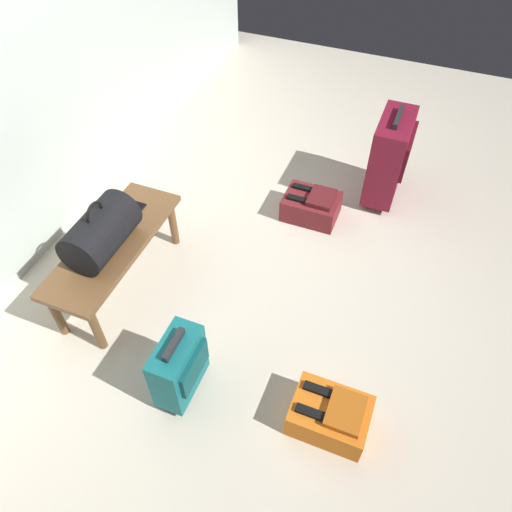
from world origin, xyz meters
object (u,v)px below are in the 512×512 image
bench (114,248)px  suitcase_small_teal (179,366)px  cell_phone (134,205)px  suitcase_upright_burgundy (389,157)px  duffel_bag_black (101,232)px  backpack_maroon (312,206)px  backpack_orange (330,415)px

bench → suitcase_small_teal: bearing=-126.6°
cell_phone → suitcase_upright_burgundy: (1.13, -1.36, -0.04)m
cell_phone → suitcase_small_teal: suitcase_small_teal is taller
suitcase_small_teal → duffel_bag_black: bearing=56.7°
suitcase_small_teal → backpack_maroon: suitcase_small_teal is taller
suitcase_upright_burgundy → backpack_maroon: suitcase_upright_burgundy is taller
duffel_bag_black → suitcase_small_teal: 0.86m
backpack_orange → bench: bearing=74.4°
duffel_bag_black → backpack_orange: (-0.35, -1.45, -0.42)m
backpack_maroon → cell_phone: bearing=127.1°
duffel_bag_black → backpack_orange: bearing=-103.4°
bench → backpack_maroon: size_ratio=2.63×
backpack_orange → cell_phone: bearing=64.4°
bench → duffel_bag_black: duffel_bag_black is taller
suitcase_small_teal → bench: bearing=53.4°
duffel_bag_black → suitcase_upright_burgundy: duffel_bag_black is taller
suitcase_small_teal → cell_phone: bearing=41.6°
duffel_bag_black → backpack_maroon: (1.09, -0.90, -0.42)m
duffel_bag_black → backpack_orange: 1.55m
bench → backpack_maroon: (1.03, -0.90, -0.23)m
bench → duffel_bag_black: size_ratio=2.27×
backpack_orange → backpack_maroon: (1.43, 0.54, 0.00)m
cell_phone → suitcase_small_teal: (-0.82, -0.73, -0.15)m
bench → duffel_bag_black: bearing=-180.0°
backpack_orange → backpack_maroon: same height
bench → suitcase_small_teal: suitcase_small_teal is taller
backpack_maroon → duffel_bag_black: bearing=140.3°
suitcase_upright_burgundy → suitcase_small_teal: bearing=161.9°
suitcase_upright_burgundy → backpack_maroon: bearing=134.5°
suitcase_upright_burgundy → backpack_maroon: (-0.41, 0.42, -0.26)m
suitcase_small_teal → backpack_orange: suitcase_small_teal is taller
duffel_bag_black → backpack_orange: duffel_bag_black is taller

